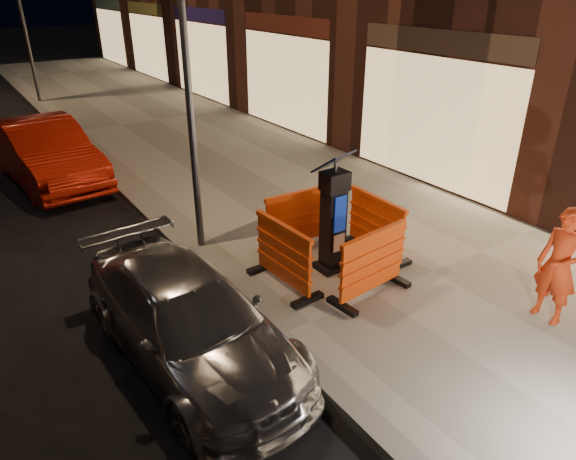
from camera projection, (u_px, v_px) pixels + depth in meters
ground_plane at (280, 343)px, 6.98m from camera, size 120.00×120.00×0.00m
sidewalk at (432, 275)px, 8.46m from camera, size 6.00×60.00×0.15m
kerb at (280, 339)px, 6.95m from camera, size 0.30×60.00×0.15m
parking_kiosk at (333, 216)px, 8.11m from camera, size 0.61×0.61×1.89m
barrier_front at (372, 264)px, 7.58m from camera, size 1.40×0.69×1.05m
barrier_back at (299, 219)px, 9.00m from camera, size 1.37×0.60×1.05m
barrier_kerbside at (283, 256)px, 7.82m from camera, size 0.63×1.38×1.05m
barrier_bldgside at (376, 226)px, 8.77m from camera, size 0.58×1.36×1.05m
car_silver at (193, 356)px, 6.75m from camera, size 1.89×4.14×1.18m
car_red at (52, 182)px, 12.61m from camera, size 2.06×4.72×1.51m
man at (559, 266)px, 6.91m from camera, size 0.41×0.61×1.67m
street_lamp_mid at (187, 74)px, 7.98m from camera, size 0.12×0.12×6.00m
street_lamp_far at (23, 20)px, 19.18m from camera, size 0.12×0.12×6.00m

